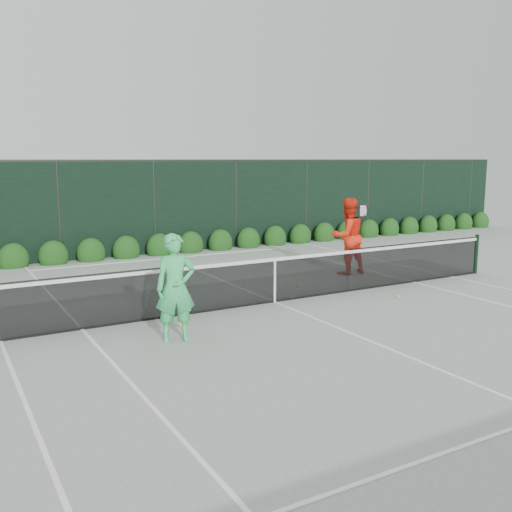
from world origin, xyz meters
TOP-DOWN VIEW (x-y plane):
  - ground at (0.00, 0.00)m, footprint 80.00×80.00m
  - tennis_net at (-0.02, 0.00)m, footprint 12.90×0.10m
  - player_woman at (-2.84, -1.42)m, footprint 0.76×0.58m
  - player_man at (3.35, 1.72)m, footprint 1.03×0.81m
  - court_lines at (0.00, 0.00)m, footprint 11.03×23.83m
  - windscreen_fence at (0.00, -2.71)m, footprint 32.00×21.07m
  - hedge_row at (-0.00, 7.15)m, footprint 31.66×0.65m
  - tennis_balls at (0.46, -0.20)m, footprint 5.14×2.08m

SIDE VIEW (x-z plane):
  - ground at x=0.00m, z-range 0.00..0.00m
  - court_lines at x=0.00m, z-range 0.00..0.01m
  - tennis_balls at x=0.46m, z-range 0.00..0.07m
  - hedge_row at x=0.00m, z-range -0.23..0.70m
  - tennis_net at x=-0.02m, z-range 0.00..1.07m
  - player_woman at x=-2.84m, z-range 0.00..1.84m
  - player_man at x=3.35m, z-range 0.00..2.06m
  - windscreen_fence at x=0.00m, z-range -0.02..3.04m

